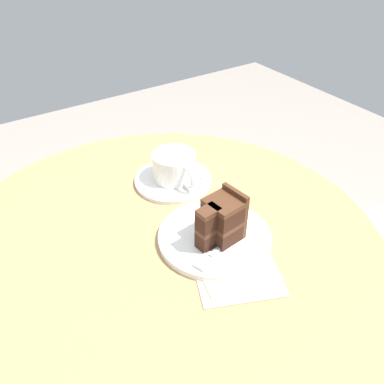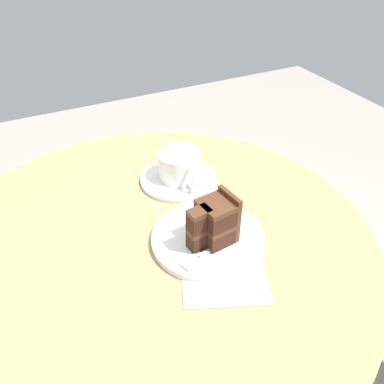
% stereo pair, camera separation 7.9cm
% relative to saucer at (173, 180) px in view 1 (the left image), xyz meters
% --- Properties ---
extents(cafe_table, '(0.82, 0.82, 0.71)m').
position_rel_saucer_xyz_m(cafe_table, '(0.15, -0.12, -0.12)').
color(cafe_table, '#A37F51').
rests_on(cafe_table, ground).
extents(saucer, '(0.17, 0.17, 0.01)m').
position_rel_saucer_xyz_m(saucer, '(0.00, 0.00, 0.00)').
color(saucer, white).
rests_on(saucer, cafe_table).
extents(coffee_cup, '(0.12, 0.09, 0.06)m').
position_rel_saucer_xyz_m(coffee_cup, '(-0.00, 0.00, 0.03)').
color(coffee_cup, white).
rests_on(coffee_cup, saucer).
extents(teaspoon, '(0.09, 0.04, 0.00)m').
position_rel_saucer_xyz_m(teaspoon, '(0.01, 0.05, 0.01)').
color(teaspoon, silver).
rests_on(teaspoon, saucer).
extents(cake_plate, '(0.20, 0.20, 0.01)m').
position_rel_saucer_xyz_m(cake_plate, '(0.20, -0.03, 0.00)').
color(cake_plate, white).
rests_on(cake_plate, cafe_table).
extents(cake_slice, '(0.07, 0.09, 0.09)m').
position_rel_saucer_xyz_m(cake_slice, '(0.21, -0.03, 0.05)').
color(cake_slice, '#381E14').
rests_on(cake_slice, cake_plate).
extents(fork, '(0.06, 0.14, 0.00)m').
position_rel_saucer_xyz_m(fork, '(0.23, -0.06, 0.01)').
color(fork, silver).
rests_on(fork, cake_plate).
extents(napkin, '(0.18, 0.18, 0.00)m').
position_rel_saucer_xyz_m(napkin, '(0.27, -0.04, -0.00)').
color(napkin, beige).
rests_on(napkin, cafe_table).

